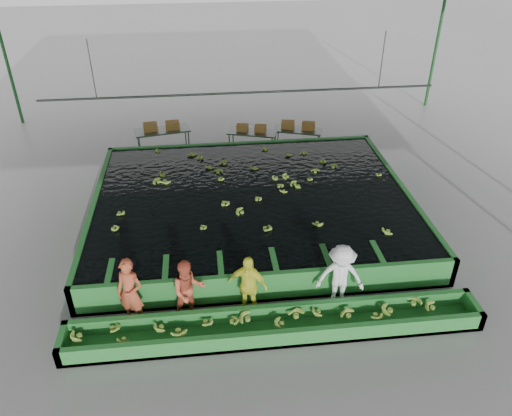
{
  "coord_description": "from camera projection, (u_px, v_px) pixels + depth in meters",
  "views": [
    {
      "loc": [
        -1.44,
        -12.03,
        8.95
      ],
      "look_at": [
        0.0,
        0.5,
        1.0
      ],
      "focal_mm": 35.0,
      "sensor_mm": 36.0,
      "label": 1
    }
  ],
  "objects": [
    {
      "name": "flotation_tank",
      "position": [
        252.0,
        206.0,
        16.04
      ],
      "size": [
        10.0,
        8.0,
        0.9
      ],
      "primitive_type": null,
      "color": "#26772E",
      "rests_on": "ground"
    },
    {
      "name": "worker_d",
      "position": [
        340.0,
        277.0,
        12.34
      ],
      "size": [
        1.3,
        0.89,
        1.84
      ],
      "primitive_type": "imported",
      "rotation": [
        0.0,
        0.0,
        -0.19
      ],
      "color": "white",
      "rests_on": "ground"
    },
    {
      "name": "shed_roof",
      "position": [
        258.0,
        82.0,
        12.35
      ],
      "size": [
        20.0,
        22.0,
        0.04
      ],
      "primitive_type": "cube",
      "color": "gray",
      "rests_on": "shed_posts"
    },
    {
      "name": "tank_water",
      "position": [
        252.0,
        195.0,
        15.83
      ],
      "size": [
        9.7,
        7.7,
        0.0
      ],
      "primitive_type": "cube",
      "color": "black",
      "rests_on": "flotation_tank"
    },
    {
      "name": "box_stack_left",
      "position": [
        162.0,
        130.0,
        19.91
      ],
      "size": [
        1.45,
        0.54,
        0.3
      ],
      "primitive_type": null,
      "rotation": [
        0.0,
        0.0,
        0.1
      ],
      "color": "olive",
      "rests_on": "packing_table_left"
    },
    {
      "name": "cableway_rail",
      "position": [
        241.0,
        93.0,
        17.62
      ],
      "size": [
        0.08,
        0.08,
        14.0
      ],
      "primitive_type": "cylinder",
      "color": "#59605B",
      "rests_on": "shed_roof"
    },
    {
      "name": "floating_bananas",
      "position": [
        250.0,
        183.0,
        16.5
      ],
      "size": [
        9.43,
        6.43,
        0.13
      ],
      "primitive_type": null,
      "color": "#7DA736",
      "rests_on": "tank_water"
    },
    {
      "name": "worker_c",
      "position": [
        248.0,
        286.0,
        12.15
      ],
      "size": [
        1.1,
        0.8,
        1.73
      ],
      "primitive_type": "imported",
      "rotation": [
        0.0,
        0.0,
        -0.42
      ],
      "color": "#F1F43C",
      "rests_on": "ground"
    },
    {
      "name": "packing_table_mid",
      "position": [
        252.0,
        142.0,
        20.24
      ],
      "size": [
        2.09,
        1.32,
        0.88
      ],
      "primitive_type": null,
      "rotation": [
        0.0,
        0.0,
        -0.3
      ],
      "color": "#59605B",
      "rests_on": "ground"
    },
    {
      "name": "sorting_trough",
      "position": [
        276.0,
        326.0,
        11.86
      ],
      "size": [
        10.0,
        1.0,
        0.5
      ],
      "primitive_type": null,
      "color": "#26772E",
      "rests_on": "ground"
    },
    {
      "name": "rail_hanger_right",
      "position": [
        382.0,
        60.0,
        17.57
      ],
      "size": [
        0.04,
        0.04,
        2.0
      ],
      "primitive_type": "cylinder",
      "color": "#59605B",
      "rests_on": "shed_roof"
    },
    {
      "name": "box_stack_mid",
      "position": [
        251.0,
        131.0,
        20.05
      ],
      "size": [
        1.23,
        0.59,
        0.25
      ],
      "primitive_type": null,
      "rotation": [
        0.0,
        0.0,
        -0.23
      ],
      "color": "olive",
      "rests_on": "packing_table_mid"
    },
    {
      "name": "ground",
      "position": [
        258.0,
        245.0,
        15.02
      ],
      "size": [
        80.0,
        80.0,
        0.0
      ],
      "primitive_type": "plane",
      "color": "gray",
      "rests_on": "ground"
    },
    {
      "name": "shed_posts",
      "position": [
        258.0,
        171.0,
        13.69
      ],
      "size": [
        20.0,
        22.0,
        5.0
      ],
      "primitive_type": null,
      "color": "#1A5322",
      "rests_on": "ground"
    },
    {
      "name": "worker_a",
      "position": [
        130.0,
        293.0,
        11.84
      ],
      "size": [
        0.8,
        0.68,
        1.86
      ],
      "primitive_type": "imported",
      "rotation": [
        0.0,
        0.0,
        -0.4
      ],
      "color": "#BA4F2F",
      "rests_on": "ground"
    },
    {
      "name": "box_stack_right",
      "position": [
        298.0,
        129.0,
        20.26
      ],
      "size": [
        1.41,
        0.71,
        0.29
      ],
      "primitive_type": null,
      "rotation": [
        0.0,
        0.0,
        -0.26
      ],
      "color": "olive",
      "rests_on": "packing_table_right"
    },
    {
      "name": "rail_hanger_left",
      "position": [
        92.0,
        70.0,
        16.61
      ],
      "size": [
        0.04,
        0.04,
        2.0
      ],
      "primitive_type": "cylinder",
      "color": "#59605B",
      "rests_on": "shed_roof"
    },
    {
      "name": "trough_bananas",
      "position": [
        276.0,
        321.0,
        11.78
      ],
      "size": [
        9.58,
        0.64,
        0.13
      ],
      "primitive_type": null,
      "color": "#7DA736",
      "rests_on": "sorting_trough"
    },
    {
      "name": "packing_table_right",
      "position": [
        297.0,
        139.0,
        20.45
      ],
      "size": [
        2.07,
        1.34,
        0.88
      ],
      "primitive_type": null,
      "rotation": [
        0.0,
        0.0,
        -0.32
      ],
      "color": "#59605B",
      "rests_on": "ground"
    },
    {
      "name": "worker_b",
      "position": [
        188.0,
        291.0,
        12.02
      ],
      "size": [
        0.97,
        0.83,
        1.71
      ],
      "primitive_type": "imported",
      "rotation": [
        0.0,
        0.0,
        0.25
      ],
      "color": "#CD563A",
      "rests_on": "ground"
    },
    {
      "name": "packing_table_left",
      "position": [
        163.0,
        141.0,
        20.18
      ],
      "size": [
        2.29,
        1.25,
        0.98
      ],
      "primitive_type": null,
      "rotation": [
        0.0,
        0.0,
        0.19
      ],
      "color": "#59605B",
      "rests_on": "ground"
    }
  ]
}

